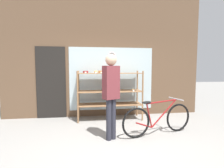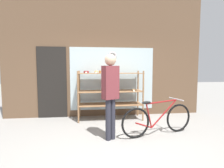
% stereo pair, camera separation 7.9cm
% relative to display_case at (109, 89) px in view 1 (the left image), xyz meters
% --- Properties ---
extents(ground_plane, '(30.00, 30.00, 0.00)m').
position_rel_display_case_xyz_m(ground_plane, '(-0.08, -1.83, -0.87)').
color(ground_plane, gray).
extents(storefront_facade, '(6.05, 0.13, 3.92)m').
position_rel_display_case_xyz_m(storefront_facade, '(-0.11, 0.43, 1.04)').
color(storefront_facade, brown).
rests_on(storefront_facade, ground_plane).
extents(display_case, '(1.83, 0.59, 1.41)m').
position_rel_display_case_xyz_m(display_case, '(0.00, 0.00, 0.00)').
color(display_case, '#8E6642').
rests_on(display_case, ground_plane).
extents(bicycle, '(1.72, 0.57, 0.78)m').
position_rel_display_case_xyz_m(bicycle, '(0.92, -1.34, -0.51)').
color(bicycle, black).
rests_on(bicycle, ground_plane).
extents(pedestrian, '(0.37, 0.31, 1.74)m').
position_rel_display_case_xyz_m(pedestrian, '(-0.14, -1.47, 0.17)').
color(pedestrian, '#282833').
rests_on(pedestrian, ground_plane).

